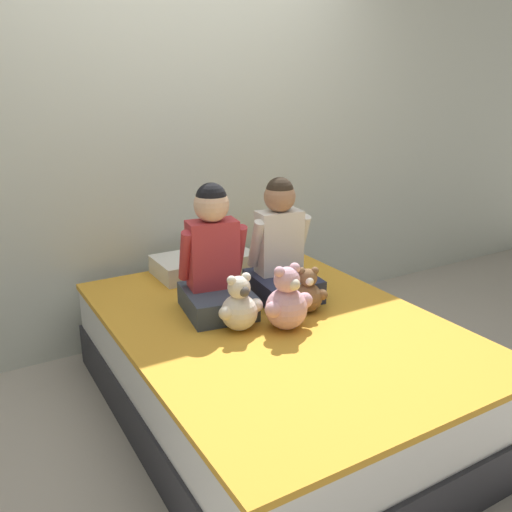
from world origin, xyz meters
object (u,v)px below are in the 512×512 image
at_px(child_on_left, 214,260).
at_px(teddy_bear_held_by_right_child, 308,293).
at_px(bed, 275,367).
at_px(teddy_bear_held_by_left_child, 239,307).
at_px(pillow_at_headboard, 204,263).
at_px(child_on_right, 281,250).
at_px(teddy_bear_between_children, 287,302).

bearing_deg(child_on_left, teddy_bear_held_by_right_child, -25.03).
height_order(bed, child_on_left, child_on_left).
height_order(teddy_bear_held_by_left_child, pillow_at_headboard, teddy_bear_held_by_left_child).
height_order(child_on_left, child_on_right, child_on_left).
distance_m(child_on_right, teddy_bear_held_by_left_child, 0.50).
bearing_deg(child_on_left, pillow_at_headboard, 79.08).
bearing_deg(pillow_at_headboard, teddy_bear_between_children, -89.93).
height_order(bed, teddy_bear_between_children, teddy_bear_between_children).
bearing_deg(child_on_left, bed, -46.13).
bearing_deg(child_on_left, teddy_bear_held_by_left_child, -82.43).
bearing_deg(teddy_bear_held_by_right_child, child_on_right, 113.83).
xyz_separation_m(teddy_bear_held_by_left_child, teddy_bear_between_children, (0.20, -0.10, 0.02)).
distance_m(child_on_left, pillow_at_headboard, 0.61).
xyz_separation_m(bed, child_on_right, (0.20, 0.27, 0.51)).
height_order(teddy_bear_held_by_left_child, teddy_bear_held_by_right_child, teddy_bear_held_by_left_child).
xyz_separation_m(child_on_left, pillow_at_headboard, (0.19, 0.54, -0.21)).
height_order(child_on_left, teddy_bear_held_by_left_child, child_on_left).
xyz_separation_m(teddy_bear_held_by_left_child, teddy_bear_held_by_right_child, (0.40, 0.01, -0.02)).
relative_size(teddy_bear_held_by_left_child, teddy_bear_held_by_right_child, 1.16).
bearing_deg(teddy_bear_between_children, teddy_bear_held_by_right_child, 23.41).
relative_size(teddy_bear_held_by_right_child, teddy_bear_between_children, 0.75).
relative_size(bed, teddy_bear_held_by_left_child, 7.29).
xyz_separation_m(bed, pillow_at_headboard, (0.00, 0.81, 0.31)).
bearing_deg(child_on_left, teddy_bear_between_children, -53.54).
relative_size(child_on_right, teddy_bear_between_children, 2.03).
xyz_separation_m(child_on_left, teddy_bear_held_by_right_child, (0.39, -0.26, -0.17)).
distance_m(teddy_bear_held_by_left_child, pillow_at_headboard, 0.83).
distance_m(child_on_left, teddy_bear_held_by_left_child, 0.31).
height_order(teddy_bear_held_by_right_child, teddy_bear_between_children, teddy_bear_between_children).
bearing_deg(bed, teddy_bear_held_by_left_child, 178.32).
relative_size(teddy_bear_held_by_left_child, pillow_at_headboard, 0.47).
xyz_separation_m(child_on_right, teddy_bear_between_children, (-0.20, -0.37, -0.12)).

